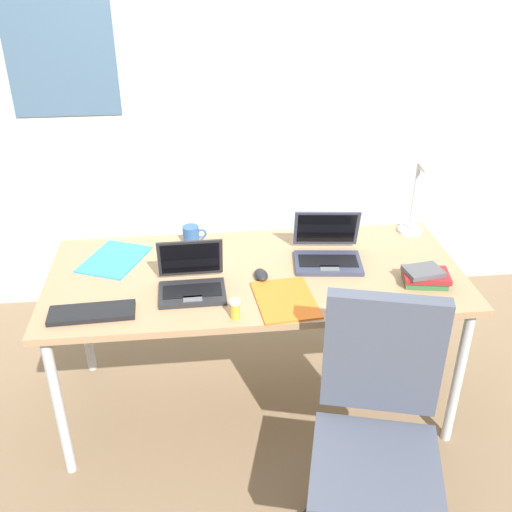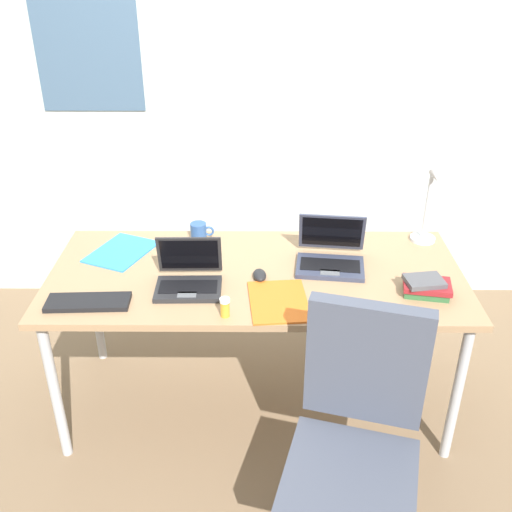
% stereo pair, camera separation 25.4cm
% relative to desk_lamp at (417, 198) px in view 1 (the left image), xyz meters
% --- Properties ---
extents(ground_plane, '(12.00, 12.00, 0.00)m').
position_rel_desk_lamp_xyz_m(ground_plane, '(-0.80, -0.28, -0.94)').
color(ground_plane, '#7A6047').
extents(wall_back, '(6.00, 0.13, 2.60)m').
position_rel_desk_lamp_xyz_m(wall_back, '(-0.80, 0.82, 0.36)').
color(wall_back, '#B2BCB7').
rests_on(wall_back, ground_plane).
extents(desk, '(1.80, 0.80, 0.74)m').
position_rel_desk_lamp_xyz_m(desk, '(-0.80, -0.28, -0.25)').
color(desk, '#9E7A56').
rests_on(desk, ground_plane).
extents(desk_lamp, '(0.12, 0.18, 0.40)m').
position_rel_desk_lamp_xyz_m(desk_lamp, '(0.00, 0.00, 0.00)').
color(desk_lamp, silver).
rests_on(desk_lamp, desk).
extents(laptop_near_lamp, '(0.27, 0.24, 0.20)m').
position_rel_desk_lamp_xyz_m(laptop_near_lamp, '(-1.08, -0.40, -0.16)').
color(laptop_near_lamp, '#232326').
rests_on(laptop_near_lamp, desk).
extents(laptop_back_right, '(0.32, 0.31, 0.21)m').
position_rel_desk_lamp_xyz_m(laptop_back_right, '(-0.47, -0.21, -0.15)').
color(laptop_back_right, '#33384C').
rests_on(laptop_back_right, desk).
extents(external_keyboard, '(0.33, 0.13, 0.02)m').
position_rel_desk_lamp_xyz_m(external_keyboard, '(-1.47, -0.53, -0.19)').
color(external_keyboard, black).
rests_on(external_keyboard, desk).
extents(computer_mouse, '(0.07, 0.10, 0.03)m').
position_rel_desk_lamp_xyz_m(computer_mouse, '(-0.78, -0.33, -0.18)').
color(computer_mouse, black).
rests_on(computer_mouse, desk).
extents(cell_phone, '(0.13, 0.15, 0.01)m').
position_rel_desk_lamp_xyz_m(cell_phone, '(-1.16, -0.12, -0.19)').
color(cell_phone, black).
rests_on(cell_phone, desk).
extents(pill_bottle, '(0.04, 0.04, 0.08)m').
position_rel_desk_lamp_xyz_m(pill_bottle, '(-0.92, -0.61, -0.16)').
color(pill_bottle, gold).
rests_on(pill_bottle, desk).
extents(book_stack, '(0.21, 0.17, 0.07)m').
position_rel_desk_lamp_xyz_m(book_stack, '(-0.10, -0.44, -0.16)').
color(book_stack, '#336638').
rests_on(book_stack, desk).
extents(paper_folder_back_left, '(0.33, 0.38, 0.01)m').
position_rel_desk_lamp_xyz_m(paper_folder_back_left, '(-1.42, -0.10, -0.19)').
color(paper_folder_back_left, '#338CC6').
rests_on(paper_folder_back_left, desk).
extents(paper_folder_center, '(0.26, 0.33, 0.01)m').
position_rel_desk_lamp_xyz_m(paper_folder_center, '(-0.71, -0.51, -0.19)').
color(paper_folder_center, orange).
rests_on(paper_folder_center, desk).
extents(coffee_mug, '(0.11, 0.08, 0.09)m').
position_rel_desk_lamp_xyz_m(coffee_mug, '(-1.07, 0.03, -0.15)').
color(coffee_mug, '#2D518C').
rests_on(coffee_mug, desk).
extents(office_chair, '(0.55, 0.60, 0.97)m').
position_rel_desk_lamp_xyz_m(office_chair, '(-0.46, -1.04, -0.54)').
color(office_chair, black).
rests_on(office_chair, ground_plane).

